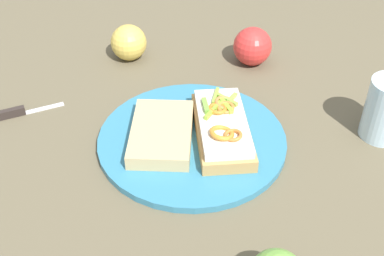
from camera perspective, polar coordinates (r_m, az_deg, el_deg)
The scene contains 7 objects.
ground_plane at distance 0.85m, azimuth 0.00°, elevation -1.67°, with size 2.00×2.00×0.00m, color brown.
plate at distance 0.85m, azimuth 0.00°, elevation -1.36°, with size 0.31×0.31×0.01m, color teal.
sandwich at distance 0.84m, azimuth 3.41°, elevation 0.15°, with size 0.20×0.18×0.05m.
bread_slice_side at distance 0.84m, azimuth -3.42°, elevation -0.60°, with size 0.15×0.10×0.02m, color tan.
apple_0 at distance 1.06m, azimuth -7.08°, elevation 9.45°, with size 0.07×0.07×0.07m, color gold.
apple_1 at distance 1.04m, azimuth 6.77°, elevation 9.04°, with size 0.08×0.08×0.08m, color red.
knife at distance 0.96m, azimuth -19.06°, elevation 1.65°, with size 0.11×0.08×0.02m.
Camera 1 is at (0.55, 0.34, 0.56)m, focal length 47.76 mm.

